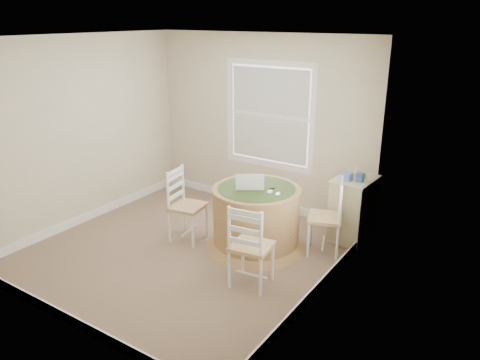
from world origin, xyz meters
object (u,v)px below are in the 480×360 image
Objects in this scene: chair_right at (325,217)px; corner_chest at (353,208)px; chair_near at (251,246)px; round_table at (256,215)px; chair_left at (188,206)px; laptop at (250,186)px.

corner_chest is at bearing 145.21° from chair_right.
chair_near is at bearing -103.16° from corner_chest.
round_table is at bearing -132.91° from corner_chest.
chair_left is 1.00× the size of chair_near.
chair_left is 1.76m from chair_right.
laptop is (-0.07, -0.05, 0.40)m from round_table.
corner_chest is (0.93, 0.90, -0.01)m from round_table.
chair_left is 1.37m from chair_near.
chair_near is (0.44, -0.81, 0.04)m from round_table.
chair_right reaches higher than corner_chest.
chair_right is (0.79, 0.33, 0.04)m from round_table.
chair_left is 2.16m from corner_chest.
laptop is (-0.86, -0.38, 0.35)m from chair_right.
laptop is at bearing -64.30° from chair_near.
round_table is 0.85m from chair_right.
chair_near is 1.00× the size of chair_right.
chair_left reaches higher than round_table.
chair_near is (1.28, -0.48, 0.00)m from chair_left.
laptop reaches higher than chair_near.
chair_near is 1.78m from corner_chest.
round_table is 2.82× the size of laptop.
chair_near is 1.19m from chair_right.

